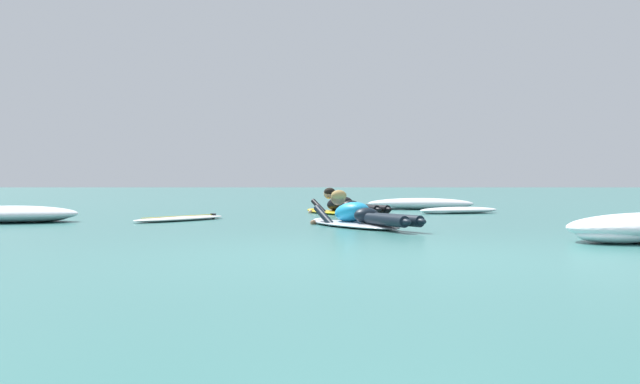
{
  "coord_description": "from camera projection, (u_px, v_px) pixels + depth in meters",
  "views": [
    {
      "loc": [
        -0.53,
        -6.09,
        0.61
      ],
      "look_at": [
        -0.51,
        5.97,
        0.44
      ],
      "focal_mm": 42.14,
      "sensor_mm": 36.0,
      "label": 1
    }
  ],
  "objects": [
    {
      "name": "whitewater_mid_left",
      "position": [
        419.0,
        204.0,
        16.25
      ],
      "size": [
        2.35,
        0.94,
        0.25
      ],
      "color": "white",
      "rests_on": "ground"
    },
    {
      "name": "surfer_near",
      "position": [
        356.0,
        217.0,
        9.94
      ],
      "size": [
        1.55,
        2.54,
        0.53
      ],
      "color": "silver",
      "rests_on": "ground"
    },
    {
      "name": "ground_plane",
      "position": [
        343.0,
        210.0,
        16.1
      ],
      "size": [
        120.0,
        120.0,
        0.0
      ],
      "primitive_type": "plane",
      "color": "#387A75"
    },
    {
      "name": "drifting_surfboard",
      "position": [
        179.0,
        218.0,
        11.66
      ],
      "size": [
        1.45,
        1.84,
        0.16
      ],
      "color": "white",
      "rests_on": "ground"
    },
    {
      "name": "surfer_far",
      "position": [
        342.0,
        207.0,
        13.7
      ],
      "size": [
        1.66,
        2.59,
        0.53
      ],
      "color": "yellow",
      "rests_on": "ground"
    },
    {
      "name": "whitewater_back",
      "position": [
        457.0,
        210.0,
        14.33
      ],
      "size": [
        1.76,
        1.15,
        0.12
      ],
      "color": "white",
      "rests_on": "ground"
    },
    {
      "name": "whitewater_mid_right",
      "position": [
        8.0,
        215.0,
        11.16
      ],
      "size": [
        2.15,
        1.48,
        0.25
      ],
      "color": "white",
      "rests_on": "ground"
    }
  ]
}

